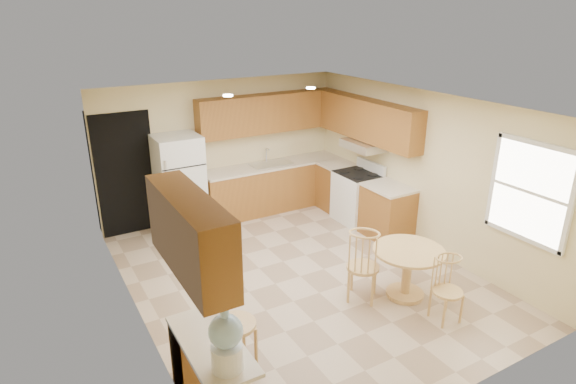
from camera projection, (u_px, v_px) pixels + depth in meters
floor at (300, 276)px, 6.99m from camera, size 5.50×5.50×0.00m
ceiling at (302, 105)px, 6.10m from camera, size 4.50×5.50×0.02m
wall_back at (222, 149)px, 8.77m from camera, size 4.50×0.02×2.50m
wall_front at (460, 292)px, 4.32m from camera, size 4.50×0.02×2.50m
wall_left at (133, 232)px, 5.50m from camera, size 0.02×5.50×2.50m
wall_right at (422, 170)px, 7.60m from camera, size 0.02×5.50×2.50m
doorway at (126, 175)px, 8.02m from camera, size 0.90×0.02×2.10m
base_cab_back at (273, 187)px, 9.23m from camera, size 2.75×0.60×0.87m
counter_back at (273, 165)px, 9.07m from camera, size 2.75×0.63×0.04m
base_cab_right_a at (337, 187)px, 9.25m from camera, size 0.60×0.59×0.87m
counter_right_a at (338, 164)px, 9.09m from camera, size 0.63×0.59×0.04m
base_cab_right_b at (387, 213)px, 8.07m from camera, size 0.60×0.80×0.87m
counter_right_b at (389, 187)px, 7.91m from camera, size 0.63×0.80×0.04m
upper_cab_back at (269, 113)px, 8.84m from camera, size 2.75×0.33×0.70m
upper_cab_right at (368, 120)px, 8.29m from camera, size 0.33×2.42×0.70m
upper_cab_left at (190, 234)px, 4.07m from camera, size 0.33×1.40×0.70m
sink at (271, 164)px, 9.05m from camera, size 0.78×0.44×0.01m
range_hood at (364, 145)px, 8.38m from camera, size 0.50×0.76×0.14m
desk_pedestal at (200, 355)px, 4.86m from camera, size 0.48×0.42×0.72m
desk_top at (211, 345)px, 4.42m from camera, size 0.50×1.20×0.04m
window at (530, 192)px, 6.00m from camera, size 0.06×1.12×1.30m
can_light_a at (228, 96)px, 6.85m from camera, size 0.14×0.14×0.02m
can_light_b at (311, 88)px, 7.50m from camera, size 0.14×0.14×0.02m
refrigerator at (180, 184)px, 8.19m from camera, size 0.75×0.73×1.69m
stove at (357, 197)px, 8.68m from camera, size 0.65×0.76×1.09m
dining_table at (408, 266)px, 6.36m from camera, size 0.94×0.94×0.70m
chair_table_a at (368, 261)px, 6.18m from camera, size 0.44×0.54×0.99m
chair_table_b at (454, 287)px, 5.77m from camera, size 0.37×0.37×0.84m
chair_desk at (238, 318)px, 4.99m from camera, size 0.46×0.59×1.04m
water_crock at (226, 341)px, 4.00m from camera, size 0.29×0.29×0.61m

